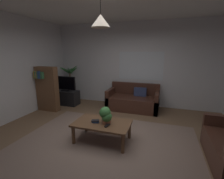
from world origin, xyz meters
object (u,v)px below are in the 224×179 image
object	(u,v)px
coffee_table	(102,125)
bookshelf_corner	(47,88)
book_on_table_0	(96,122)
book_on_table_1	(95,121)
tv_stand	(66,97)
couch_under_window	(133,101)
potted_plant_on_table	(106,114)
remote_on_table_0	(107,125)
potted_palm_corner	(70,84)
tv	(65,84)
pendant_lamp	(101,21)

from	to	relation	value
coffee_table	bookshelf_corner	world-z (taller)	bookshelf_corner
book_on_table_0	bookshelf_corner	size ratio (longest dim) A/B	0.10
book_on_table_1	tv_stand	world-z (taller)	tv_stand
couch_under_window	potted_plant_on_table	size ratio (longest dim) A/B	4.69
remote_on_table_0	potted_plant_on_table	world-z (taller)	potted_plant_on_table
couch_under_window	tv_stand	bearing A→B (deg)	-173.62
remote_on_table_0	couch_under_window	bearing A→B (deg)	97.37
potted_palm_corner	couch_under_window	bearing A→B (deg)	-4.74
tv	bookshelf_corner	size ratio (longest dim) A/B	0.59
book_on_table_0	tv_stand	bearing A→B (deg)	136.23
coffee_table	book_on_table_1	bearing A→B (deg)	-161.90
couch_under_window	book_on_table_1	xyz separation A→B (m)	(-0.36, -2.20, 0.18)
bookshelf_corner	pendant_lamp	size ratio (longest dim) A/B	2.54
book_on_table_1	tv	world-z (taller)	tv
remote_on_table_0	tv	distance (m)	3.06
remote_on_table_0	tv_stand	bearing A→B (deg)	148.10
tv_stand	potted_palm_corner	world-z (taller)	potted_palm_corner
book_on_table_0	pendant_lamp	xyz separation A→B (m)	(0.13, 0.04, 1.95)
couch_under_window	book_on_table_0	world-z (taller)	couch_under_window
remote_on_table_0	pendant_lamp	world-z (taller)	pendant_lamp
couch_under_window	book_on_table_0	xyz separation A→B (m)	(-0.36, -2.20, 0.15)
couch_under_window	coffee_table	xyz separation A→B (m)	(-0.23, -2.15, 0.08)
remote_on_table_0	tv	xyz separation A→B (m)	(-2.30, 1.99, 0.34)
couch_under_window	tv	distance (m)	2.44
book_on_table_1	book_on_table_0	bearing A→B (deg)	-6.34
coffee_table	remote_on_table_0	distance (m)	0.21
remote_on_table_0	potted_palm_corner	xyz separation A→B (m)	(-2.40, 2.48, 0.23)
book_on_table_0	potted_plant_on_table	world-z (taller)	potted_plant_on_table
tv	bookshelf_corner	world-z (taller)	bookshelf_corner
couch_under_window	remote_on_table_0	world-z (taller)	couch_under_window
book_on_table_1	pendant_lamp	bearing A→B (deg)	18.10
remote_on_table_0	bookshelf_corner	world-z (taller)	bookshelf_corner
coffee_table	book_on_table_1	xyz separation A→B (m)	(-0.13, -0.04, 0.10)
book_on_table_1	pendant_lamp	xyz separation A→B (m)	(0.13, 0.04, 1.93)
coffee_table	pendant_lamp	xyz separation A→B (m)	(-0.00, -0.00, 2.02)
couch_under_window	coffee_table	bearing A→B (deg)	-96.11
book_on_table_1	pendant_lamp	distance (m)	1.93
coffee_table	bookshelf_corner	size ratio (longest dim) A/B	0.83
bookshelf_corner	pendant_lamp	xyz separation A→B (m)	(2.33, -1.18, 1.66)
bookshelf_corner	tv_stand	bearing A→B (deg)	75.27
tv	pendant_lamp	distance (m)	3.27
book_on_table_1	bookshelf_corner	size ratio (longest dim) A/B	0.11
remote_on_table_0	pendant_lamp	distance (m)	1.96
book_on_table_0	pendant_lamp	size ratio (longest dim) A/B	0.25
bookshelf_corner	pendant_lamp	world-z (taller)	pendant_lamp
coffee_table	tv_stand	xyz separation A→B (m)	(-2.14, 1.89, -0.11)
remote_on_table_0	potted_palm_corner	world-z (taller)	potted_palm_corner
book_on_table_0	tv	distance (m)	2.80
pendant_lamp	book_on_table_1	bearing A→B (deg)	-161.90
couch_under_window	bookshelf_corner	world-z (taller)	bookshelf_corner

